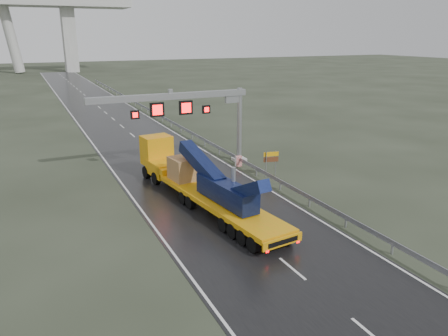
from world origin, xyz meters
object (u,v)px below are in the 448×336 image
sign_gantry (193,108)px  striped_barrier (238,161)px  heavy_haul_truck (192,177)px  exit_sign_pair (271,159)px

sign_gantry → striped_barrier: size_ratio=14.76×
striped_barrier → sign_gantry: bearing=157.6°
heavy_haul_truck → exit_sign_pair: 8.31m
heavy_haul_truck → exit_sign_pair: heavy_haul_truck is taller
exit_sign_pair → sign_gantry: bearing=142.7°
heavy_haul_truck → striped_barrier: (6.99, 6.04, -1.18)m
exit_sign_pair → striped_barrier: bearing=116.7°
exit_sign_pair → heavy_haul_truck: bearing=-154.9°
sign_gantry → exit_sign_pair: (5.00, -5.77, -3.99)m
striped_barrier → heavy_haul_truck: bearing=-138.7°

